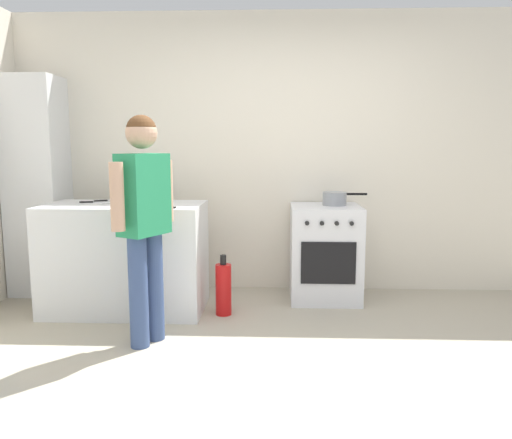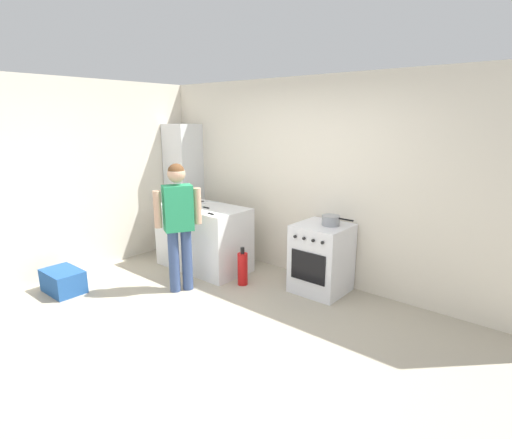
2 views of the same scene
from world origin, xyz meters
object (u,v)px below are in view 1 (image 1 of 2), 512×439
at_px(knife_carving, 112,200).
at_px(person, 144,211).
at_px(pot, 335,199).
at_px(knife_chef, 97,202).
at_px(knife_paring, 165,207).
at_px(knife_bread, 124,204).
at_px(fire_extinguisher, 223,289).
at_px(larder_cabinet, 38,187).
at_px(oven_left, 325,252).

relative_size(knife_carving, person, 0.19).
relative_size(pot, knife_chef, 1.28).
bearing_deg(knife_chef, knife_paring, -28.23).
bearing_deg(knife_bread, knife_carving, 124.99).
relative_size(fire_extinguisher, larder_cabinet, 0.25).
bearing_deg(fire_extinguisher, pot, 28.66).
distance_m(knife_bread, person, 0.77).
height_order(oven_left, knife_carving, knife_carving).
distance_m(knife_paring, knife_bread, 0.44).
distance_m(knife_chef, knife_carving, 0.16).
distance_m(oven_left, larder_cabinet, 2.71).
bearing_deg(pot, knife_paring, -154.35).
bearing_deg(fire_extinguisher, knife_bread, 175.07).
distance_m(pot, knife_chef, 2.07).
bearing_deg(person, knife_carving, 119.24).
bearing_deg(knife_carving, knife_chef, -121.22).
xyz_separation_m(knife_paring, knife_carving, (-0.58, 0.49, -0.00)).
bearing_deg(oven_left, knife_bread, -166.42).
bearing_deg(knife_bread, fire_extinguisher, -4.93).
distance_m(pot, fire_extinguisher, 1.29).
relative_size(oven_left, pot, 2.16).
xyz_separation_m(knife_bread, person, (0.35, -0.69, 0.03)).
xyz_separation_m(pot, knife_carving, (-1.96, -0.17, -0.01)).
bearing_deg(larder_cabinet, knife_carving, -16.77).
relative_size(knife_chef, person, 0.20).
height_order(fire_extinguisher, larder_cabinet, larder_cabinet).
bearing_deg(fire_extinguisher, knife_carving, 161.00).
bearing_deg(knife_bread, pot, 14.27).
bearing_deg(oven_left, larder_cabinet, 177.80).
distance_m(pot, knife_carving, 1.97).
xyz_separation_m(knife_bread, knife_carving, (-0.19, 0.28, 0.00)).
xyz_separation_m(pot, knife_chef, (-2.05, -0.31, -0.01)).
xyz_separation_m(knife_chef, knife_carving, (0.08, 0.14, -0.00)).
distance_m(knife_chef, knife_bread, 0.31).
bearing_deg(pot, oven_left, -152.64).
bearing_deg(larder_cabinet, knife_chef, -28.24).
xyz_separation_m(knife_chef, knife_bread, (0.28, -0.14, -0.00)).
bearing_deg(oven_left, fire_extinguisher, -151.22).
height_order(knife_bread, fire_extinguisher, knife_bread).
height_order(knife_bread, knife_carving, same).
relative_size(oven_left, knife_chef, 2.75).
bearing_deg(pot, larder_cabinet, 178.75).
xyz_separation_m(knife_paring, person, (-0.04, -0.47, 0.03)).
height_order(person, fire_extinguisher, person).
bearing_deg(person, knife_paring, 85.21).
xyz_separation_m(knife_chef, larder_cabinet, (-0.69, 0.37, 0.10)).
relative_size(person, fire_extinguisher, 3.16).
distance_m(fire_extinguisher, larder_cabinet, 2.03).
relative_size(knife_chef, knife_bread, 0.88).
distance_m(knife_bread, knife_carving, 0.34).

